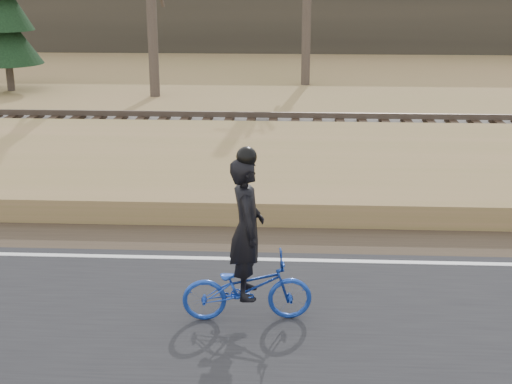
{
  "coord_description": "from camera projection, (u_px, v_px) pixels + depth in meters",
  "views": [
    {
      "loc": [
        2.9,
        -10.3,
        4.57
      ],
      "look_at": [
        2.35,
        0.5,
        1.1
      ],
      "focal_mm": 50.0,
      "sensor_mm": 36.0,
      "label": 1
    }
  ],
  "objects": [
    {
      "name": "ballast",
      "position": [
        182.0,
        136.0,
        18.88
      ],
      "size": [
        120.0,
        3.0,
        0.45
      ],
      "primitive_type": "cube",
      "color": "slate",
      "rests_on": "ground"
    },
    {
      "name": "cyclist",
      "position": [
        247.0,
        264.0,
        9.27
      ],
      "size": [
        1.76,
        0.76,
        2.36
      ],
      "rotation": [
        0.0,
        0.0,
        1.67
      ],
      "color": "#17389E",
      "rests_on": "road"
    },
    {
      "name": "road",
      "position": [
        57.0,
        343.0,
        8.95
      ],
      "size": [
        120.0,
        6.0,
        0.06
      ],
      "primitive_type": "cube",
      "color": "black",
      "rests_on": "ground"
    },
    {
      "name": "shoulder",
      "position": [
        124.0,
        236.0,
        12.47
      ],
      "size": [
        120.0,
        1.6,
        0.04
      ],
      "primitive_type": "cube",
      "color": "#473A2B",
      "rests_on": "ground"
    },
    {
      "name": "edge_line",
      "position": [
        110.0,
        256.0,
        11.51
      ],
      "size": [
        120.0,
        0.12,
        0.01
      ],
      "primitive_type": "cube",
      "color": "silver",
      "rests_on": "road"
    },
    {
      "name": "conifer",
      "position": [
        3.0,
        5.0,
        25.98
      ],
      "size": [
        2.6,
        2.6,
        6.64
      ],
      "color": "#50443B",
      "rests_on": "ground"
    },
    {
      "name": "railroad",
      "position": [
        182.0,
        125.0,
        18.78
      ],
      "size": [
        120.0,
        2.4,
        0.29
      ],
      "color": "black",
      "rests_on": "ballast"
    },
    {
      "name": "ground",
      "position": [
        107.0,
        265.0,
        11.34
      ],
      "size": [
        120.0,
        120.0,
        0.0
      ],
      "primitive_type": "plane",
      "color": "#96714C",
      "rests_on": "ground"
    },
    {
      "name": "embankment",
      "position": [
        155.0,
        177.0,
        15.26
      ],
      "size": [
        120.0,
        5.0,
        0.44
      ],
      "primitive_type": "cube",
      "color": "#96714C",
      "rests_on": "ground"
    }
  ]
}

